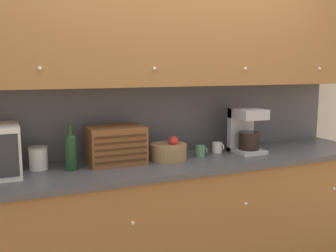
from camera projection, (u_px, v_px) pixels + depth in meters
The scene contains 11 objects.
wall_back at pixel (156, 106), 3.05m from camera, with size 5.83×0.06×2.60m.
counter_unit at pixel (173, 219), 2.86m from camera, with size 3.45×0.68×0.92m.
backsplash_panel at pixel (157, 119), 3.04m from camera, with size 3.43×0.01×0.55m.
upper_cabinets at pixel (185, 39), 2.85m from camera, with size 3.43×0.39×0.71m.
storage_canister at pixel (38, 158), 2.53m from camera, with size 0.13×0.13×0.16m.
wine_bottle at pixel (71, 150), 2.51m from camera, with size 0.09×0.09×0.31m.
bread_box at pixel (116, 145), 2.69m from camera, with size 0.40×0.29×0.27m.
fruit_basket at pixel (169, 151), 2.81m from camera, with size 0.28×0.28×0.18m.
mug at pixel (201, 151), 2.91m from camera, with size 0.09×0.08×0.09m.
mug_blue_second at pixel (217, 147), 3.05m from camera, with size 0.09×0.08×0.09m.
coffee_maker at pixel (246, 130), 3.06m from camera, with size 0.22×0.26×0.36m.
Camera 1 is at (-1.12, -2.80, 1.59)m, focal length 40.00 mm.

